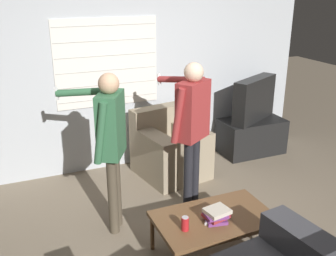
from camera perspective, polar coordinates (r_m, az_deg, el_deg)
name	(u,v)px	position (r m, az deg, el deg)	size (l,w,h in m)	color
ground_plane	(192,244)	(3.98, 3.52, -16.45)	(16.00, 16.00, 0.00)	#7F705B
wall_back	(125,73)	(5.20, -6.26, 7.97)	(5.20, 0.08, 2.55)	#ADB2B7
armchair_beige	(169,149)	(5.13, 0.15, -3.11)	(0.91, 0.96, 0.85)	gray
coffee_table	(214,220)	(3.67, 6.75, -13.13)	(1.07, 0.65, 0.40)	brown
tv_stand	(251,136)	(5.93, 12.00, -1.16)	(0.92, 0.53, 0.51)	black
tv	(254,99)	(5.76, 12.38, 4.09)	(0.87, 0.58, 0.62)	black
person_left_standing	(110,136)	(3.75, -8.41, -1.11)	(0.61, 0.72, 1.62)	#4C4233
person_right_standing	(192,119)	(4.12, 3.45, 1.27)	(0.50, 0.83, 1.64)	black
book_stack	(216,215)	(3.56, 7.00, -12.40)	(0.24, 0.23, 0.12)	#75387F
soda_can	(185,224)	(3.43, 2.50, -13.69)	(0.07, 0.07, 0.13)	red
spare_remote	(208,220)	(3.57, 5.85, -13.19)	(0.11, 0.13, 0.02)	white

